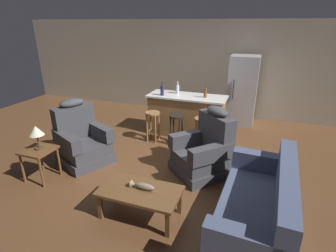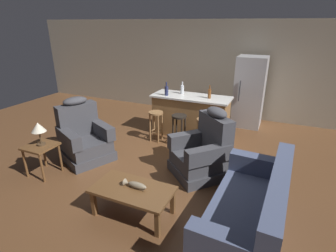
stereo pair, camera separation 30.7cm
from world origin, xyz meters
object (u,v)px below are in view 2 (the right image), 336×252
fish_figurine (135,185)px  bar_stool_left (156,121)px  recliner_near_island (203,152)px  end_table (41,150)px  refrigerator (249,92)px  bar_stool_middle (179,124)px  coffee_table (133,192)px  recliner_near_lamp (84,138)px  bottle_wine_dark (209,93)px  table_lamp (38,128)px  kitchen_island (191,116)px  bottle_tall_green (182,89)px  bottle_short_amber (166,90)px  bar_stool_right (204,128)px  couch (251,213)px

fish_figurine → bar_stool_left: bar_stool_left is taller
fish_figurine → recliner_near_island: (0.54, 1.38, -0.04)m
end_table → refrigerator: refrigerator is taller
bar_stool_middle → fish_figurine: bearing=-82.9°
coffee_table → recliner_near_lamp: bearing=148.9°
bar_stool_left → bottle_wine_dark: (1.02, 0.61, 0.59)m
recliner_near_island → table_lamp: size_ratio=2.93×
end_table → table_lamp: 0.41m
table_lamp → bar_stool_left: size_ratio=0.60×
kitchen_island → bottle_tall_green: (-0.27, 0.12, 0.58)m
bar_stool_middle → bottle_tall_green: bearing=107.1°
bar_stool_left → bottle_short_amber: size_ratio=2.21×
fish_figurine → bottle_tall_green: bottle_tall_green is taller
recliner_near_island → bar_stool_right: size_ratio=1.76×
couch → table_lamp: 3.54m
kitchen_island → bottle_short_amber: bottle_short_amber is taller
end_table → refrigerator: 4.89m
kitchen_island → bottle_tall_green: size_ratio=6.32×
kitchen_island → bottle_wine_dark: size_ratio=6.14×
bottle_wine_dark → recliner_near_lamp: bearing=-135.0°
bottle_short_amber → bottle_wine_dark: bearing=9.5°
bar_stool_left → bottle_wine_dark: bottle_wine_dark is taller
bar_stool_right → bottle_short_amber: size_ratio=2.21×
recliner_near_lamp → end_table: (-0.26, -0.78, 0.04)m
bar_stool_right → bottle_tall_green: bottle_tall_green is taller
bar_stool_middle → refrigerator: size_ratio=0.39×
recliner_near_lamp → end_table: 0.82m
end_table → bar_stool_middle: bearing=50.5°
fish_figurine → recliner_near_lamp: size_ratio=0.28×
bar_stool_right → refrigerator: bearing=71.6°
couch → bar_stool_right: (-1.24, 2.11, 0.13)m
coffee_table → table_lamp: (-1.97, 0.28, 0.50)m
fish_figurine → bar_stool_middle: bar_stool_middle is taller
end_table → bar_stool_right: bearing=42.5°
recliner_near_lamp → bottle_short_amber: 2.11m
couch → bar_stool_left: (-2.35, 2.11, 0.13)m
fish_figurine → bottle_wine_dark: size_ratio=1.16×
end_table → bottle_wine_dark: 3.53m
bottle_tall_green → bottle_short_amber: 0.40m
refrigerator → bottle_tall_green: (-1.39, -1.08, 0.18)m
table_lamp → bottle_tall_green: size_ratio=1.44×
kitchen_island → bottle_short_amber: bearing=-161.7°
kitchen_island → bar_stool_left: 0.87m
refrigerator → bottle_wine_dark: 1.41m
end_table → table_lamp: bearing=47.3°
couch → bottle_wine_dark: bearing=-61.2°
refrigerator → bottle_short_amber: (-1.67, -1.38, 0.19)m
couch → bottle_short_amber: (-2.29, 2.56, 0.73)m
kitchen_island → bottle_tall_green: bottle_tall_green is taller
recliner_near_lamp → bar_stool_left: 1.59m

